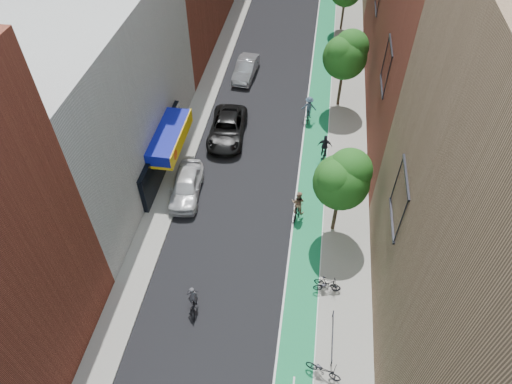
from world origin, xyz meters
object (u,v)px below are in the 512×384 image
at_px(cyclist_lead, 193,302).
at_px(cyclist_lane_mid, 324,150).
at_px(cyclist_lane_far, 309,110).
at_px(cyclist_lane_near, 298,206).
at_px(parked_car_white, 186,186).
at_px(parked_car_black, 227,129).
at_px(parked_car_silver, 246,69).

height_order(cyclist_lead, cyclist_lane_mid, cyclist_lane_mid).
bearing_deg(cyclist_lane_far, cyclist_lane_near, 88.82).
height_order(parked_car_white, cyclist_lane_near, cyclist_lane_near).
relative_size(parked_car_white, cyclist_lane_far, 2.24).
height_order(parked_car_black, cyclist_lane_far, cyclist_lane_far).
bearing_deg(cyclist_lane_near, cyclist_lane_mid, -92.22).
relative_size(cyclist_lead, cyclist_lane_mid, 0.90).
height_order(cyclist_lane_mid, cyclist_lane_far, cyclist_lane_mid).
xyz_separation_m(parked_car_white, cyclist_lane_near, (7.80, -0.89, 0.12)).
relative_size(parked_car_black, cyclist_lane_near, 2.67).
distance_m(parked_car_black, cyclist_lane_near, 9.78).
relative_size(parked_car_black, parked_car_silver, 1.23).
bearing_deg(cyclist_lane_far, parked_car_black, 26.11).
distance_m(parked_car_white, parked_car_silver, 15.78).
relative_size(parked_car_black, cyclist_lane_mid, 2.69).
relative_size(parked_car_white, cyclist_lane_near, 2.21).
xyz_separation_m(cyclist_lane_near, cyclist_lane_mid, (1.50, 6.01, -0.08)).
bearing_deg(parked_car_black, cyclist_lead, -89.13).
bearing_deg(cyclist_lane_mid, parked_car_black, -8.17).
xyz_separation_m(parked_car_white, cyclist_lead, (2.62, -8.66, -0.20)).
height_order(parked_car_white, parked_car_silver, parked_car_white).
xyz_separation_m(parked_car_white, parked_car_black, (1.60, 6.67, -0.01)).
bearing_deg(cyclist_lead, cyclist_lane_mid, -128.12).
bearing_deg(cyclist_lane_mid, cyclist_lead, 67.35).
xyz_separation_m(cyclist_lead, cyclist_lane_mid, (6.68, 13.79, 0.24)).
height_order(parked_car_silver, cyclist_lead, cyclist_lead).
bearing_deg(cyclist_lead, parked_car_silver, -99.87).
distance_m(parked_car_silver, cyclist_lane_far, 8.51).
bearing_deg(parked_car_black, cyclist_lane_far, 24.36).
distance_m(parked_car_white, cyclist_lane_mid, 10.62).
bearing_deg(parked_car_white, cyclist_lane_mid, 24.24).
height_order(parked_car_silver, cyclist_lane_mid, cyclist_lane_mid).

